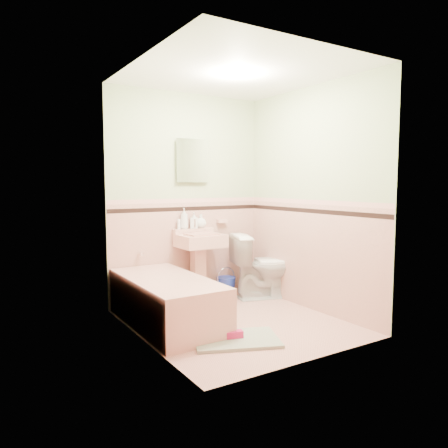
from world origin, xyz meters
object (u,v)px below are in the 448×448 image
sink (201,269)px  medicine_cabinet (192,161)px  soap_bottle_left (184,218)px  bucket (226,287)px  bathtub (167,303)px  shoe (234,334)px  soap_bottle_mid (194,220)px  toilet (264,266)px  soap_bottle_right (201,221)px

sink → medicine_cabinet: (0.00, 0.21, 1.29)m
soap_bottle_left → bucket: bearing=-9.9°
bucket → bathtub: bearing=-150.6°
medicine_cabinet → shoe: medicine_cabinet is taller
soap_bottle_mid → toilet: 1.04m
soap_bottle_mid → toilet: (0.78, -0.39, -0.58)m
soap_bottle_mid → bucket: size_ratio=0.80×
medicine_cabinet → bathtub: bearing=-132.6°
soap_bottle_right → bathtub: bearing=-137.9°
sink → shoe: 1.37m
medicine_cabinet → soap_bottle_left: 0.70m
bucket → medicine_cabinet: bearing=163.4°
medicine_cabinet → soap_bottle_right: bearing=-15.8°
bathtub → bucket: size_ratio=6.12×
medicine_cabinet → soap_bottle_left: size_ratio=1.86×
soap_bottle_left → toilet: bearing=-23.3°
bathtub → bucket: bearing=29.4°
shoe → toilet: bearing=59.1°
sink → bucket: size_ratio=3.37×
toilet → shoe: toilet is taller
soap_bottle_right → shoe: soap_bottle_right is taller
sink → toilet: sink is taller
soap_bottle_right → bucket: bearing=-16.9°
soap_bottle_left → shoe: bearing=-99.0°
soap_bottle_right → toilet: (0.68, -0.39, -0.56)m
soap_bottle_mid → soap_bottle_right: soap_bottle_mid is taller
sink → shoe: bearing=-105.5°
medicine_cabinet → soap_bottle_right: size_ratio=2.77×
bathtub → medicine_cabinet: 1.78m
toilet → bucket: 0.55m
bathtub → toilet: bearing=12.3°
sink → soap_bottle_right: soap_bottle_right is taller
soap_bottle_right → bucket: 0.90m
soap_bottle_left → soap_bottle_mid: soap_bottle_left is taller
soap_bottle_left → sink: bearing=-55.5°
soap_bottle_left → soap_bottle_mid: size_ratio=1.28×
bathtub → soap_bottle_right: size_ratio=8.90×
soap_bottle_mid → medicine_cabinet: bearing=106.8°
medicine_cabinet → soap_bottle_mid: size_ratio=2.38×
sink → soap_bottle_left: 0.63m
medicine_cabinet → soap_bottle_right: medicine_cabinet is taller
medicine_cabinet → soap_bottle_left: medicine_cabinet is taller
soap_bottle_mid → shoe: bearing=-104.0°
soap_bottle_mid → sink: bearing=-92.9°
bucket → sink: bearing=-168.2°
sink → toilet: size_ratio=1.02×
soap_bottle_left → shoe: 1.75m
bathtub → sink: bearing=37.9°
soap_bottle_right → toilet: size_ratio=0.21×
medicine_cabinet → bucket: size_ratio=1.91×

